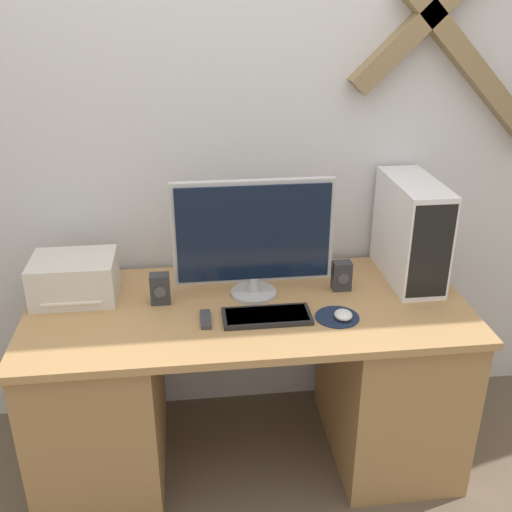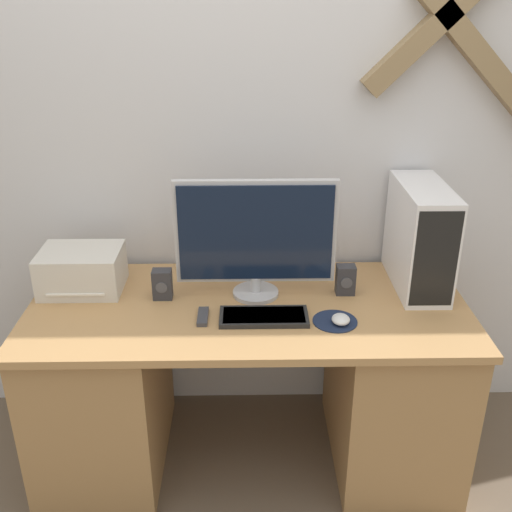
# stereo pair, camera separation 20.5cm
# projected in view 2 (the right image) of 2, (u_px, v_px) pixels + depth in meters

# --- Properties ---
(wall_back) EXTENTS (6.40, 0.13, 2.70)m
(wall_back) POSITION_uv_depth(u_px,v_px,m) (249.00, 121.00, 2.43)
(wall_back) COLOR silver
(wall_back) RESTS_ON ground_plane
(desk) EXTENTS (1.68, 0.74, 0.74)m
(desk) POSITION_uv_depth(u_px,v_px,m) (249.00, 381.00, 2.44)
(desk) COLOR tan
(desk) RESTS_ON ground_plane
(monitor) EXTENTS (0.61, 0.18, 0.47)m
(monitor) POSITION_uv_depth(u_px,v_px,m) (256.00, 236.00, 2.27)
(monitor) COLOR #B7B7BC
(monitor) RESTS_ON desk
(keyboard) EXTENTS (0.33, 0.14, 0.02)m
(keyboard) POSITION_uv_depth(u_px,v_px,m) (264.00, 316.00, 2.19)
(keyboard) COLOR black
(keyboard) RESTS_ON desk
(mousepad) EXTENTS (0.16, 0.16, 0.00)m
(mousepad) POSITION_uv_depth(u_px,v_px,m) (335.00, 321.00, 2.18)
(mousepad) COLOR #19233D
(mousepad) RESTS_ON desk
(mouse) EXTENTS (0.07, 0.07, 0.03)m
(mouse) POSITION_uv_depth(u_px,v_px,m) (341.00, 319.00, 2.15)
(mouse) COLOR silver
(mouse) RESTS_ON mousepad
(computer_tower) EXTENTS (0.18, 0.44, 0.42)m
(computer_tower) POSITION_uv_depth(u_px,v_px,m) (420.00, 237.00, 2.36)
(computer_tower) COLOR white
(computer_tower) RESTS_ON desk
(printer) EXTENTS (0.32, 0.25, 0.17)m
(printer) POSITION_uv_depth(u_px,v_px,m) (82.00, 270.00, 2.38)
(printer) COLOR beige
(printer) RESTS_ON desk
(speaker_left) EXTENTS (0.07, 0.06, 0.12)m
(speaker_left) POSITION_uv_depth(u_px,v_px,m) (162.00, 284.00, 2.32)
(speaker_left) COLOR #2D2D33
(speaker_left) RESTS_ON desk
(speaker_right) EXTENTS (0.07, 0.06, 0.12)m
(speaker_right) POSITION_uv_depth(u_px,v_px,m) (346.00, 280.00, 2.35)
(speaker_right) COLOR #2D2D33
(speaker_right) RESTS_ON desk
(remote_control) EXTENTS (0.04, 0.12, 0.02)m
(remote_control) POSITION_uv_depth(u_px,v_px,m) (203.00, 317.00, 2.20)
(remote_control) COLOR #38383D
(remote_control) RESTS_ON desk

